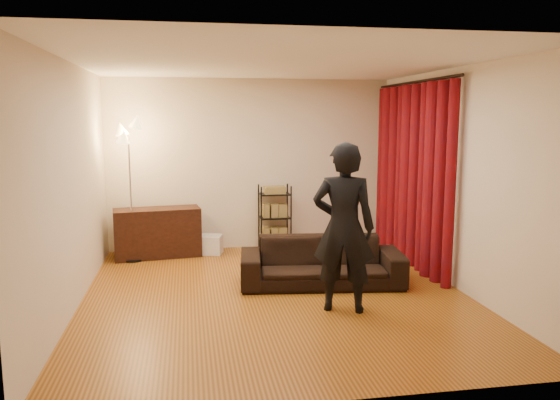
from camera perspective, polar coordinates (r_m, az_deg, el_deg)
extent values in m
plane|color=#9B5D1F|center=(6.59, -0.42, -9.91)|extent=(5.00, 5.00, 0.00)
plane|color=white|center=(6.28, -0.45, 14.15)|extent=(5.00, 5.00, 0.00)
plane|color=beige|center=(8.76, -3.07, 3.73)|extent=(5.00, 0.00, 5.00)
plane|color=beige|center=(3.88, 5.51, -2.52)|extent=(5.00, 0.00, 5.00)
plane|color=beige|center=(6.34, -20.95, 1.30)|extent=(0.00, 5.00, 5.00)
plane|color=beige|center=(7.01, 18.03, 2.10)|extent=(0.00, 5.00, 5.00)
cylinder|color=black|center=(7.96, 13.98, 11.87)|extent=(0.04, 2.65, 0.04)
imported|color=black|center=(6.93, 4.37, -6.45)|extent=(2.10, 1.02, 0.59)
imported|color=black|center=(5.91, 6.66, -2.89)|extent=(0.78, 0.64, 1.84)
cube|color=black|center=(8.47, -12.68, -3.34)|extent=(1.32, 0.64, 0.74)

